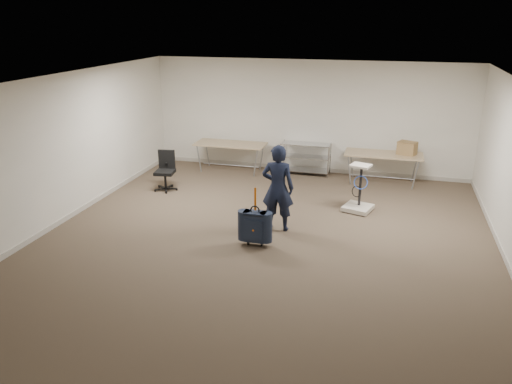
% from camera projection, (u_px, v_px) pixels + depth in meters
% --- Properties ---
extents(ground, '(9.00, 9.00, 0.00)m').
position_uv_depth(ground, '(264.00, 242.00, 8.87)').
color(ground, '#4E402F').
rests_on(ground, ground).
extents(room_shell, '(8.00, 9.00, 9.00)m').
position_uv_depth(room_shell, '(281.00, 211.00, 10.11)').
color(room_shell, white).
rests_on(room_shell, ground).
extents(folding_table_left, '(1.80, 0.75, 0.73)m').
position_uv_depth(folding_table_left, '(230.00, 145.00, 12.70)').
color(folding_table_left, '#9C8860').
rests_on(folding_table_left, ground).
extents(folding_table_right, '(1.80, 0.75, 0.73)m').
position_uv_depth(folding_table_right, '(384.00, 156.00, 11.76)').
color(folding_table_right, '#9C8860').
rests_on(folding_table_right, ground).
extents(wire_shelf, '(1.22, 0.47, 0.80)m').
position_uv_depth(wire_shelf, '(305.00, 157.00, 12.54)').
color(wire_shelf, '#BABCC1').
rests_on(wire_shelf, ground).
extents(person, '(0.61, 0.41, 1.63)m').
position_uv_depth(person, '(278.00, 188.00, 9.13)').
color(person, black).
rests_on(person, ground).
extents(suitcase, '(0.39, 0.23, 1.06)m').
position_uv_depth(suitcase, '(255.00, 226.00, 8.61)').
color(suitcase, '#161B32').
rests_on(suitcase, ground).
extents(office_chair, '(0.55, 0.55, 0.90)m').
position_uv_depth(office_chair, '(166.00, 178.00, 11.46)').
color(office_chair, black).
rests_on(office_chair, ground).
extents(equipment_cart, '(0.67, 0.67, 0.99)m').
position_uv_depth(equipment_cart, '(358.00, 199.00, 10.20)').
color(equipment_cart, beige).
rests_on(equipment_cart, ground).
extents(cardboard_box, '(0.49, 0.43, 0.30)m').
position_uv_depth(cardboard_box, '(407.00, 148.00, 11.63)').
color(cardboard_box, '#926144').
rests_on(cardboard_box, folding_table_right).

